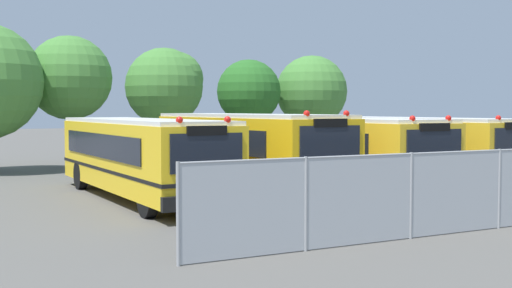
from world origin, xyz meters
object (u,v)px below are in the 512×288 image
(school_bus_0, at_px, (140,155))
(tree_1, at_px, (69,76))
(tree_2, at_px, (167,85))
(traffic_cone, at_px, (340,221))
(school_bus_2, at_px, (332,148))
(school_bus_1, at_px, (245,148))
(tree_3, at_px, (248,90))
(school_bus_3, at_px, (415,146))
(tree_4, at_px, (312,91))

(school_bus_0, height_order, tree_1, tree_1)
(tree_2, relative_size, traffic_cone, 12.93)
(tree_1, relative_size, traffic_cone, 13.78)
(school_bus_0, height_order, school_bus_2, school_bus_0)
(school_bus_1, bearing_deg, tree_2, -98.50)
(tree_3, bearing_deg, tree_2, 179.41)
(school_bus_0, relative_size, tree_2, 1.76)
(tree_3, height_order, traffic_cone, tree_3)
(school_bus_3, height_order, traffic_cone, school_bus_3)
(school_bus_1, relative_size, tree_2, 1.73)
(school_bus_0, relative_size, tree_4, 1.79)
(school_bus_0, xyz_separation_m, traffic_cone, (2.32, -7.55, -1.16))
(tree_1, distance_m, traffic_cone, 20.20)
(school_bus_2, relative_size, tree_3, 2.02)
(school_bus_2, bearing_deg, school_bus_1, 2.13)
(school_bus_1, distance_m, school_bus_2, 3.67)
(tree_3, bearing_deg, tree_4, -1.09)
(tree_2, xyz_separation_m, tree_3, (4.56, -0.05, -0.19))
(school_bus_3, bearing_deg, school_bus_1, -2.54)
(school_bus_2, xyz_separation_m, tree_3, (2.42, 11.55, 2.47))
(school_bus_0, distance_m, school_bus_2, 7.51)
(school_bus_1, xyz_separation_m, tree_2, (1.52, 11.68, 2.59))
(school_bus_1, distance_m, tree_4, 15.58)
(tree_4, bearing_deg, tree_2, 179.17)
(school_bus_3, relative_size, traffic_cone, 21.49)
(tree_1, bearing_deg, school_bus_3, -48.59)
(school_bus_0, height_order, school_bus_1, school_bus_1)
(tree_2, bearing_deg, tree_4, -0.83)
(school_bus_0, relative_size, school_bus_3, 1.06)
(tree_1, xyz_separation_m, tree_2, (4.85, -0.24, -0.33))
(school_bus_2, xyz_separation_m, tree_1, (-6.99, 11.83, 2.99))
(school_bus_1, height_order, tree_4, tree_4)
(school_bus_2, bearing_deg, traffic_cone, 57.37)
(tree_2, distance_m, tree_3, 4.57)
(school_bus_2, relative_size, tree_1, 1.76)
(school_bus_2, relative_size, tree_4, 1.90)
(school_bus_0, bearing_deg, school_bus_3, 179.41)
(tree_2, height_order, traffic_cone, tree_2)
(school_bus_0, bearing_deg, tree_4, -140.50)
(school_bus_2, height_order, tree_2, tree_2)
(tree_3, bearing_deg, school_bus_1, -117.62)
(school_bus_1, distance_m, tree_3, 13.35)
(school_bus_3, distance_m, tree_1, 16.47)
(tree_1, bearing_deg, traffic_cone, -84.76)
(school_bus_2, xyz_separation_m, tree_2, (-2.14, 11.60, 2.66))
(school_bus_0, distance_m, school_bus_3, 11.22)
(tree_4, bearing_deg, school_bus_2, -119.55)
(tree_3, bearing_deg, school_bus_3, -83.76)
(school_bus_0, height_order, tree_4, tree_4)
(school_bus_1, relative_size, school_bus_2, 0.92)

